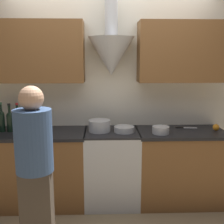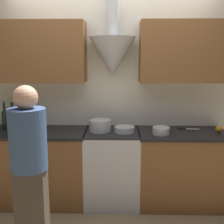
% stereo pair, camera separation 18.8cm
% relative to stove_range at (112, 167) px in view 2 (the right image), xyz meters
% --- Properties ---
extents(ground_plane, '(12.00, 12.00, 0.00)m').
position_rel_stove_range_xyz_m(ground_plane, '(0.00, -0.35, -0.45)').
color(ground_plane, '#847051').
extents(wall_back, '(8.40, 0.54, 2.60)m').
position_rel_stove_range_xyz_m(wall_back, '(-0.04, 0.27, 1.02)').
color(wall_back, silver).
rests_on(wall_back, ground_plane).
extents(counter_left, '(1.26, 0.62, 0.89)m').
position_rel_stove_range_xyz_m(counter_left, '(-0.93, -0.00, -0.00)').
color(counter_left, brown).
rests_on(counter_left, ground_plane).
extents(counter_right, '(1.04, 0.62, 0.89)m').
position_rel_stove_range_xyz_m(counter_right, '(0.82, -0.00, -0.00)').
color(counter_right, brown).
rests_on(counter_right, ground_plane).
extents(stove_range, '(0.63, 0.60, 0.89)m').
position_rel_stove_range_xyz_m(stove_range, '(0.00, 0.00, 0.00)').
color(stove_range, '#B7BABC').
rests_on(stove_range, ground_plane).
extents(wine_bottle_2, '(0.07, 0.07, 0.34)m').
position_rel_stove_range_xyz_m(wine_bottle_2, '(-1.28, 0.03, 0.58)').
color(wine_bottle_2, black).
rests_on(wine_bottle_2, counter_left).
extents(wine_bottle_3, '(0.08, 0.08, 0.33)m').
position_rel_stove_range_xyz_m(wine_bottle_3, '(-1.18, 0.03, 0.57)').
color(wine_bottle_3, black).
rests_on(wine_bottle_3, counter_left).
extents(wine_bottle_4, '(0.07, 0.07, 0.34)m').
position_rel_stove_range_xyz_m(wine_bottle_4, '(-1.09, 0.02, 0.57)').
color(wine_bottle_4, black).
rests_on(wine_bottle_4, counter_left).
extents(stock_pot, '(0.25, 0.25, 0.13)m').
position_rel_stove_range_xyz_m(stock_pot, '(-0.14, 0.00, 0.51)').
color(stock_pot, '#B7BABC').
rests_on(stock_pot, stove_range).
extents(mixing_bowl, '(0.23, 0.23, 0.07)m').
position_rel_stove_range_xyz_m(mixing_bowl, '(0.14, -0.04, 0.47)').
color(mixing_bowl, '#B7BABC').
rests_on(mixing_bowl, stove_range).
extents(orange_fruit, '(0.08, 0.08, 0.08)m').
position_rel_stove_range_xyz_m(orange_fruit, '(1.24, -0.00, 0.48)').
color(orange_fruit, orange).
rests_on(orange_fruit, counter_right).
extents(saucepan, '(0.19, 0.19, 0.08)m').
position_rel_stove_range_xyz_m(saucepan, '(0.55, -0.12, 0.48)').
color(saucepan, '#B7BABC').
rests_on(saucepan, counter_right).
extents(chefs_knife, '(0.26, 0.07, 0.01)m').
position_rel_stove_range_xyz_m(chefs_knife, '(0.92, 0.13, 0.44)').
color(chefs_knife, silver).
rests_on(chefs_knife, counter_right).
extents(person_foreground_left, '(0.30, 0.30, 1.52)m').
position_rel_stove_range_xyz_m(person_foreground_left, '(-0.66, -1.02, 0.40)').
color(person_foreground_left, '#473D33').
rests_on(person_foreground_left, ground_plane).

